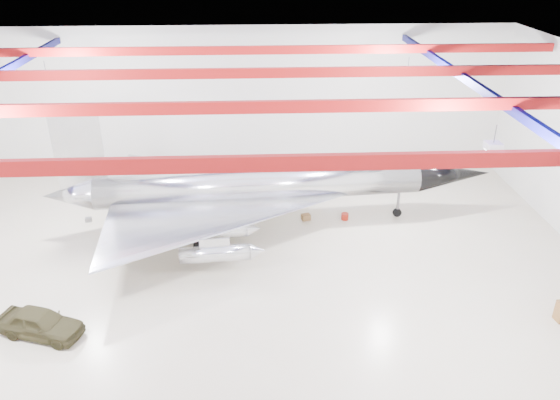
{
  "coord_description": "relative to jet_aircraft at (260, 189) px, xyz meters",
  "views": [
    {
      "loc": [
        1.28,
        -24.35,
        16.65
      ],
      "look_at": [
        2.59,
        2.0,
        3.77
      ],
      "focal_mm": 35.0,
      "sensor_mm": 36.0,
      "label": 1
    }
  ],
  "objects": [
    {
      "name": "floor",
      "position": [
        -1.55,
        -6.2,
        -2.49
      ],
      "size": [
        40.0,
        40.0,
        0.0
      ],
      "primitive_type": "plane",
      "color": "beige",
      "rests_on": "ground"
    },
    {
      "name": "wall_back",
      "position": [
        -1.55,
        8.8,
        3.01
      ],
      "size": [
        40.0,
        0.0,
        40.0
      ],
      "primitive_type": "plane",
      "rotation": [
        1.57,
        0.0,
        0.0
      ],
      "color": "silver",
      "rests_on": "floor"
    },
    {
      "name": "ceiling",
      "position": [
        -1.55,
        -6.2,
        8.51
      ],
      "size": [
        40.0,
        40.0,
        0.0
      ],
      "primitive_type": "plane",
      "rotation": [
        3.14,
        0.0,
        0.0
      ],
      "color": "#0A0F38",
      "rests_on": "wall_back"
    },
    {
      "name": "ceiling_structure",
      "position": [
        -1.55,
        -6.2,
        7.83
      ],
      "size": [
        39.5,
        29.5,
        1.08
      ],
      "color": "maroon",
      "rests_on": "ceiling"
    },
    {
      "name": "jet_aircraft",
      "position": [
        0.0,
        0.0,
        0.0
      ],
      "size": [
        27.85,
        17.06,
        7.59
      ],
      "rotation": [
        0.0,
        0.0,
        0.08
      ],
      "color": "silver",
      "rests_on": "floor"
    },
    {
      "name": "jeep",
      "position": [
        -10.21,
        -10.14,
        -1.82
      ],
      "size": [
        4.23,
        2.72,
        1.34
      ],
      "primitive_type": "imported",
      "rotation": [
        0.0,
        0.0,
        1.26
      ],
      "color": "#35311A",
      "rests_on": "floor"
    },
    {
      "name": "crate_ply",
      "position": [
        -7.41,
        -2.63,
        -2.3
      ],
      "size": [
        0.59,
        0.49,
        0.38
      ],
      "primitive_type": "cube",
      "rotation": [
        0.0,
        0.0,
        -0.1
      ],
      "color": "olive",
      "rests_on": "floor"
    },
    {
      "name": "toolbox_red",
      "position": [
        -5.23,
        1.63,
        -2.34
      ],
      "size": [
        0.53,
        0.48,
        0.31
      ],
      "primitive_type": "cube",
      "rotation": [
        0.0,
        0.0,
        -0.35
      ],
      "color": "#9B1E0F",
      "rests_on": "floor"
    },
    {
      "name": "parts_bin",
      "position": [
        2.95,
        0.52,
        -2.3
      ],
      "size": [
        0.64,
        0.57,
        0.38
      ],
      "primitive_type": "cube",
      "rotation": [
        0.0,
        0.0,
        0.29
      ],
      "color": "olive",
      "rests_on": "floor"
    },
    {
      "name": "crate_small",
      "position": [
        -11.06,
        0.97,
        -2.35
      ],
      "size": [
        0.43,
        0.37,
        0.27
      ],
      "primitive_type": "cube",
      "rotation": [
        0.0,
        0.0,
        0.17
      ],
      "color": "#59595B",
      "rests_on": "floor"
    },
    {
      "name": "tool_chest",
      "position": [
        5.48,
        0.44,
        -2.28
      ],
      "size": [
        0.61,
        0.61,
        0.43
      ],
      "primitive_type": "cylinder",
      "rotation": [
        0.0,
        0.0,
        -0.36
      ],
      "color": "#9B1E0F",
      "rests_on": "floor"
    },
    {
      "name": "oil_barrel",
      "position": [
        -2.25,
        -0.96,
        -2.28
      ],
      "size": [
        0.72,
        0.65,
        0.41
      ],
      "primitive_type": "cube",
      "rotation": [
        0.0,
        0.0,
        0.35
      ],
      "color": "olive",
      "rests_on": "floor"
    }
  ]
}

